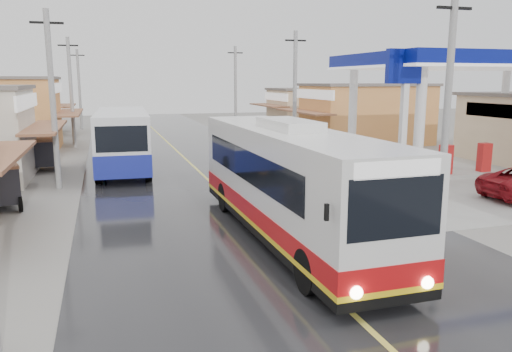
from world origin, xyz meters
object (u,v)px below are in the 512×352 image
(second_bus, at_px, (123,139))
(cyclist, at_px, (100,163))
(tricycle_far, at_px, (45,152))
(coach_bus, at_px, (287,182))

(second_bus, height_order, cyclist, second_bus)
(second_bus, relative_size, tricycle_far, 4.31)
(coach_bus, xyz_separation_m, second_bus, (-4.45, 13.90, -0.05))
(coach_bus, height_order, tricycle_far, coach_bus)
(cyclist, bearing_deg, coach_bus, -80.34)
(tricycle_far, bearing_deg, coach_bus, -67.88)
(cyclist, bearing_deg, tricycle_far, 120.80)
(tricycle_far, bearing_deg, cyclist, -51.52)
(cyclist, height_order, tricycle_far, cyclist)
(cyclist, distance_m, tricycle_far, 4.09)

